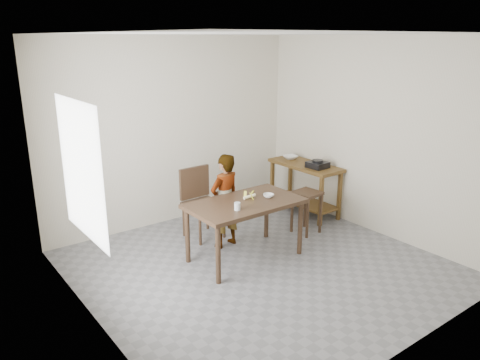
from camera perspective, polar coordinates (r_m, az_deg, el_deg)
floor at (r=5.79m, az=2.43°, el=-10.64°), size 4.00×4.00×0.04m
ceiling at (r=5.13m, az=2.83°, el=17.62°), size 4.00×4.00×0.04m
wall_back at (r=6.93m, az=-8.15°, el=5.90°), size 4.00×0.04×2.70m
wall_front at (r=4.02m, az=21.32°, el=-3.26°), size 4.00×0.04×2.70m
wall_left at (r=4.34m, az=-18.40°, el=-1.51°), size 0.04×4.00×2.70m
wall_right at (r=6.73m, az=16.03°, el=5.09°), size 0.04×4.00×2.70m
window_pane at (r=4.49m, az=-18.83°, el=1.08°), size 0.02×1.10×1.30m
dining_table at (r=5.83m, az=0.60°, el=-6.12°), size 1.40×0.80×0.75m
prep_counter at (r=7.38m, az=7.86°, el=-1.02°), size 0.50×1.20×0.80m
child at (r=6.08m, az=-1.87°, el=-2.57°), size 0.49×0.36×1.25m
dining_chair at (r=6.41m, az=-4.47°, el=-2.94°), size 0.48×0.48×0.96m
stool at (r=6.67m, az=8.08°, el=-3.90°), size 0.37×0.37×0.61m
glass_tumbler at (r=5.40m, az=-0.32°, el=-3.23°), size 0.09×0.09×0.09m
small_bowl at (r=5.85m, az=3.49°, el=-1.92°), size 0.14×0.14×0.04m
banana at (r=5.79m, az=1.17°, el=-1.97°), size 0.20×0.15×0.07m
serving_bowl at (r=7.53m, az=6.14°, el=2.78°), size 0.25×0.25×0.06m
gas_burner at (r=7.06m, az=9.44°, el=1.85°), size 0.28×0.28×0.09m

